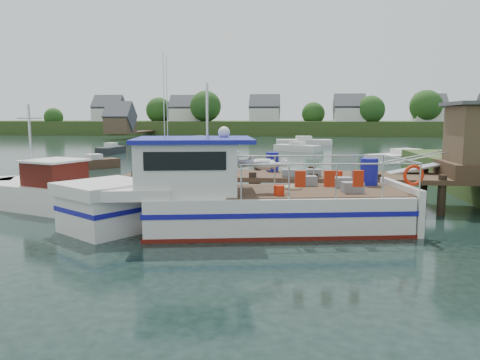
# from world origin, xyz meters

# --- Properties ---
(ground_plane) EXTENTS (160.00, 160.00, 0.00)m
(ground_plane) POSITION_xyz_m (0.00, 0.00, 0.00)
(ground_plane) COLOR black
(far_shore) EXTENTS (140.00, 42.55, 9.22)m
(far_shore) POSITION_xyz_m (0.01, 82.37, 2.10)
(far_shore) COLOR #34491E
(far_shore) RESTS_ON ground
(dock) EXTENTS (16.60, 3.00, 4.78)m
(dock) POSITION_xyz_m (6.51, 0.01, 2.24)
(dock) COLOR #453021
(dock) RESTS_ON ground
(lobster_boat) EXTENTS (12.43, 5.42, 5.93)m
(lobster_boat) POSITION_xyz_m (-0.91, -4.60, 1.07)
(lobster_boat) COLOR silver
(lobster_boat) RESTS_ON ground
(work_boat) EXTENTS (8.21, 4.87, 4.39)m
(work_boat) POSITION_xyz_m (-9.56, -1.71, 0.70)
(work_boat) COLOR silver
(work_boat) RESTS_ON ground
(moored_rowboat) EXTENTS (3.34, 3.68, 1.08)m
(moored_rowboat) POSITION_xyz_m (-13.76, 13.17, 0.40)
(moored_rowboat) COLOR #453021
(moored_rowboat) RESTS_ON ground
(moored_far) EXTENTS (7.54, 3.04, 1.25)m
(moored_far) POSITION_xyz_m (2.43, 43.67, 0.46)
(moored_far) COLOR silver
(moored_far) RESTS_ON ground
(moored_a) EXTENTS (6.38, 3.50, 1.12)m
(moored_a) POSITION_xyz_m (-7.02, 22.38, 0.41)
(moored_a) COLOR silver
(moored_a) RESTS_ON ground
(moored_b) EXTENTS (5.34, 4.29, 1.15)m
(moored_b) POSITION_xyz_m (1.49, 32.36, 0.43)
(moored_b) COLOR silver
(moored_b) RESTS_ON ground
(moored_c) EXTENTS (7.38, 6.06, 1.14)m
(moored_c) POSITION_xyz_m (10.71, 21.00, 0.42)
(moored_c) COLOR silver
(moored_c) RESTS_ON ground
(moored_d) EXTENTS (7.03, 6.69, 1.23)m
(moored_d) POSITION_xyz_m (-11.68, 43.18, 0.46)
(moored_d) COLOR silver
(moored_d) RESTS_ON ground
(moored_e) EXTENTS (1.73, 4.32, 1.17)m
(moored_e) POSITION_xyz_m (-17.82, 26.56, 0.43)
(moored_e) COLOR black
(moored_e) RESTS_ON ground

